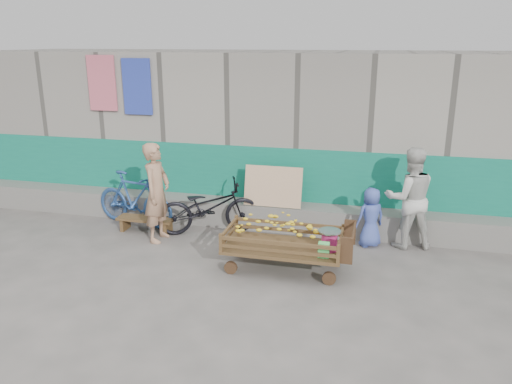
% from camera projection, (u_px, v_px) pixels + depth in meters
% --- Properties ---
extents(ground, '(80.00, 80.00, 0.00)m').
position_uv_depth(ground, '(217.00, 286.00, 6.79)').
color(ground, '#53504D').
rests_on(ground, ground).
extents(building_wall, '(12.00, 3.50, 3.00)m').
position_uv_depth(building_wall, '(278.00, 130.00, 10.12)').
color(building_wall, gray).
rests_on(building_wall, ground).
extents(banana_cart, '(1.84, 0.84, 0.78)m').
position_uv_depth(banana_cart, '(281.00, 236.00, 7.12)').
color(banana_cart, '#4F361C').
rests_on(banana_cart, ground).
extents(bench, '(1.01, 0.30, 0.25)m').
position_uv_depth(bench, '(146.00, 221.00, 8.67)').
color(bench, '#4F361C').
rests_on(bench, ground).
extents(vendor_man, '(0.42, 0.62, 1.65)m').
position_uv_depth(vendor_man, '(157.00, 193.00, 8.13)').
color(vendor_man, '#A97C5E').
rests_on(vendor_man, ground).
extents(woman, '(0.92, 0.80, 1.64)m').
position_uv_depth(woman, '(410.00, 198.00, 7.87)').
color(woman, silver).
rests_on(woman, ground).
extents(child, '(0.57, 0.52, 0.98)m').
position_uv_depth(child, '(371.00, 217.00, 7.98)').
color(child, '#4358B0').
rests_on(child, ground).
extents(bicycle_dark, '(1.86, 1.29, 0.93)m').
position_uv_depth(bicycle_dark, '(209.00, 207.00, 8.55)').
color(bicycle_dark, black).
rests_on(bicycle_dark, ground).
extents(bicycle_blue, '(1.69, 0.81, 0.98)m').
position_uv_depth(bicycle_blue, '(135.00, 199.00, 8.90)').
color(bicycle_blue, '#2B5091').
rests_on(bicycle_blue, ground).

